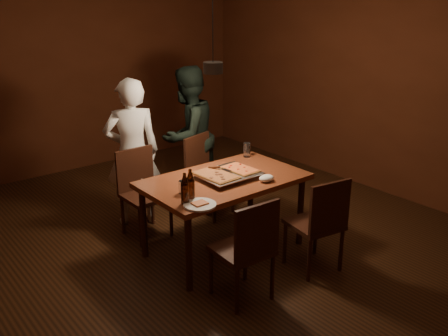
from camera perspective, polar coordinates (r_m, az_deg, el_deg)
room_shell at (r=4.63m, az=-1.23°, el=7.09°), size 6.00×6.00×6.00m
dining_table at (r=4.69m, az=0.00°, el=-2.00°), size 1.50×0.90×0.75m
chair_far_left at (r=5.17m, az=-9.48°, el=-1.84°), size 0.43×0.43×0.49m
chair_far_right at (r=5.58m, az=-2.24°, el=0.06°), size 0.52×0.52×0.49m
chair_near_left at (r=3.97m, az=2.80°, el=-8.46°), size 0.44×0.44×0.49m
chair_near_right at (r=4.46m, az=11.02°, el=-5.51°), size 0.48×0.48×0.49m
pizza_tray at (r=4.66m, az=0.42°, el=-0.83°), size 0.57×0.48×0.05m
pizza_meat at (r=4.57m, az=-0.95°, el=-0.80°), size 0.29×0.43×0.02m
pizza_cheese at (r=4.73m, az=1.84°, el=-0.10°), size 0.24×0.36×0.02m
spatula at (r=4.67m, az=0.20°, el=-0.28°), size 0.19×0.25×0.04m
beer_bottle_a at (r=4.08m, az=-4.50°, el=-2.35°), size 0.07×0.07×0.26m
beer_bottle_b at (r=4.15m, az=-3.86°, el=-1.92°), size 0.07×0.07×0.27m
water_glass_left at (r=4.31m, az=-4.73°, el=-2.19°), size 0.07×0.07×0.11m
water_glass_right at (r=5.24m, az=2.63°, el=2.08°), size 0.07×0.07×0.15m
plate_slice at (r=4.07m, az=-2.78°, el=-4.20°), size 0.27×0.27×0.03m
napkin at (r=4.59m, az=4.87°, el=-1.17°), size 0.15×0.11×0.06m
diner_white at (r=5.34m, az=-10.44°, el=1.73°), size 0.67×0.56×1.59m
diner_dark at (r=5.83m, az=-4.14°, el=3.68°), size 0.93×0.81×1.62m
pendant_lamp at (r=4.56m, az=-1.26°, el=11.52°), size 0.18×0.18×1.10m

